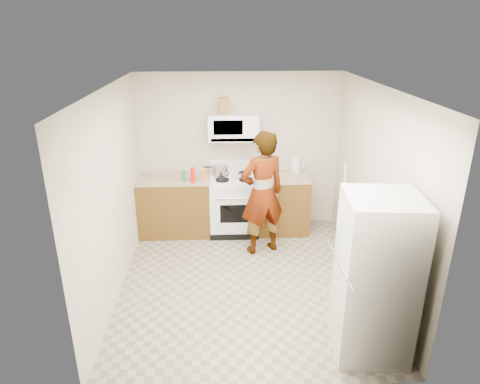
{
  "coord_description": "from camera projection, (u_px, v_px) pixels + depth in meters",
  "views": [
    {
      "loc": [
        -0.31,
        -4.82,
        3.15
      ],
      "look_at": [
        -0.05,
        0.55,
        1.04
      ],
      "focal_mm": 32.0,
      "sensor_mm": 36.0,
      "label": 1
    }
  ],
  "objects": [
    {
      "name": "right_wall",
      "position": [
        375.0,
        190.0,
        5.26
      ],
      "size": [
        0.02,
        3.6,
        2.5
      ],
      "primitive_type": "cube",
      "color": "beige",
      "rests_on": "floor"
    },
    {
      "name": "counter_right",
      "position": [
        283.0,
        177.0,
        6.72
      ],
      "size": [
        0.82,
        0.64,
        0.03
      ],
      "primitive_type": "cube",
      "color": "tan",
      "rests_on": "cabinet_right"
    },
    {
      "name": "counter_left",
      "position": [
        173.0,
        179.0,
        6.65
      ],
      "size": [
        1.14,
        0.64,
        0.03
      ],
      "primitive_type": "cube",
      "color": "tan",
      "rests_on": "cabinet_left"
    },
    {
      "name": "floor",
      "position": [
        246.0,
        281.0,
        5.64
      ],
      "size": [
        3.6,
        3.6,
        0.0
      ],
      "primitive_type": "plane",
      "color": "gray",
      "rests_on": "ground"
    },
    {
      "name": "back_wall",
      "position": [
        239.0,
        152.0,
        6.85
      ],
      "size": [
        3.2,
        0.02,
        2.5
      ],
      "primitive_type": "cube",
      "color": "beige",
      "rests_on": "floor"
    },
    {
      "name": "bottle_green_cap",
      "position": [
        184.0,
        176.0,
        6.47
      ],
      "size": [
        0.07,
        0.07,
        0.17
      ],
      "primitive_type": "cylinder",
      "rotation": [
        0.0,
        0.0,
        -0.41
      ],
      "color": "#167D36",
      "rests_on": "counter_left"
    },
    {
      "name": "cabinet_right",
      "position": [
        282.0,
        204.0,
        6.89
      ],
      "size": [
        0.8,
        0.62,
        0.9
      ],
      "primitive_type": "cube",
      "color": "brown",
      "rests_on": "floor"
    },
    {
      "name": "microwave",
      "position": [
        233.0,
        127.0,
        6.51
      ],
      "size": [
        0.76,
        0.38,
        0.4
      ],
      "primitive_type": "cube",
      "color": "white",
      "rests_on": "back_wall"
    },
    {
      "name": "cabinet_left",
      "position": [
        175.0,
        206.0,
        6.82
      ],
      "size": [
        1.12,
        0.62,
        0.9
      ],
      "primitive_type": "cube",
      "color": "brown",
      "rests_on": "floor"
    },
    {
      "name": "broom",
      "position": [
        343.0,
        204.0,
        6.31
      ],
      "size": [
        0.16,
        0.28,
        1.34
      ],
      "primitive_type": "cylinder",
      "rotation": [
        0.14,
        -0.14,
        0.33
      ],
      "color": "white",
      "rests_on": "floor"
    },
    {
      "name": "fridge",
      "position": [
        375.0,
        277.0,
        4.17
      ],
      "size": [
        0.76,
        0.76,
        1.7
      ],
      "primitive_type": "cube",
      "rotation": [
        0.0,
        0.0,
        -0.09
      ],
      "color": "beige",
      "rests_on": "floor"
    },
    {
      "name": "person",
      "position": [
        262.0,
        194.0,
        6.08
      ],
      "size": [
        0.77,
        0.64,
        1.82
      ],
      "primitive_type": "imported",
      "rotation": [
        0.0,
        0.0,
        3.49
      ],
      "color": "tan",
      "rests_on": "floor"
    },
    {
      "name": "jug",
      "position": [
        224.0,
        106.0,
        6.39
      ],
      "size": [
        0.14,
        0.14,
        0.24
      ],
      "primitive_type": "cube",
      "rotation": [
        0.0,
        0.0,
        0.02
      ],
      "color": "brown",
      "rests_on": "microwave"
    },
    {
      "name": "kettle",
      "position": [
        295.0,
        165.0,
        6.9
      ],
      "size": [
        0.21,
        0.21,
        0.2
      ],
      "primitive_type": "cylinder",
      "rotation": [
        0.0,
        0.0,
        0.28
      ],
      "color": "white",
      "rests_on": "counter_right"
    },
    {
      "name": "bottle_spray",
      "position": [
        193.0,
        175.0,
        6.38
      ],
      "size": [
        0.07,
        0.07,
        0.24
      ],
      "primitive_type": "cylinder",
      "rotation": [
        0.0,
        0.0,
        0.03
      ],
      "color": "red",
      "rests_on": "counter_left"
    },
    {
      "name": "tray",
      "position": [
        240.0,
        177.0,
        6.61
      ],
      "size": [
        0.28,
        0.2,
        0.05
      ],
      "primitive_type": "cube",
      "rotation": [
        0.0,
        0.0,
        -0.19
      ],
      "color": "white",
      "rests_on": "gas_range"
    },
    {
      "name": "pot_lid",
      "position": [
        192.0,
        178.0,
        6.6
      ],
      "size": [
        0.24,
        0.24,
        0.01
      ],
      "primitive_type": "cylinder",
      "rotation": [
        0.0,
        0.0,
        -0.06
      ],
      "color": "silver",
      "rests_on": "counter_left"
    },
    {
      "name": "bottle_hot_sauce",
      "position": [
        204.0,
        174.0,
        6.56
      ],
      "size": [
        0.06,
        0.06,
        0.16
      ],
      "primitive_type": "cylinder",
      "rotation": [
        0.0,
        0.0,
        -0.25
      ],
      "color": "orange",
      "rests_on": "counter_left"
    },
    {
      "name": "gas_range",
      "position": [
        234.0,
        203.0,
        6.84
      ],
      "size": [
        0.76,
        0.65,
        1.13
      ],
      "color": "white",
      "rests_on": "floor"
    },
    {
      "name": "saucepan",
      "position": [
        220.0,
        170.0,
        6.73
      ],
      "size": [
        0.3,
        0.3,
        0.14
      ],
      "primitive_type": "cylinder",
      "rotation": [
        0.0,
        0.0,
        0.26
      ],
      "color": "silver",
      "rests_on": "gas_range"
    }
  ]
}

